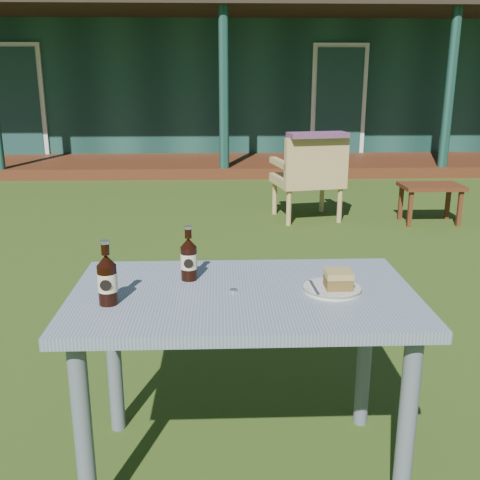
{
  "coord_description": "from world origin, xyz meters",
  "views": [
    {
      "loc": [
        -0.08,
        -3.43,
        1.44
      ],
      "look_at": [
        0.0,
        -1.3,
        0.82
      ],
      "focal_mm": 42.0,
      "sensor_mm": 36.0,
      "label": 1
    }
  ],
  "objects_px": {
    "cola_bottle_near": "(189,258)",
    "side_table": "(431,190)",
    "plate": "(332,288)",
    "cake_slice": "(338,279)",
    "cola_bottle_far": "(107,279)",
    "cafe_table": "(243,318)",
    "armchair_left": "(310,173)"
  },
  "relations": [
    {
      "from": "cafe_table",
      "to": "armchair_left",
      "type": "distance_m",
      "value": 3.96
    },
    {
      "from": "cake_slice",
      "to": "cola_bottle_far",
      "type": "relative_size",
      "value": 0.42
    },
    {
      "from": "cake_slice",
      "to": "side_table",
      "type": "relative_size",
      "value": 0.15
    },
    {
      "from": "plate",
      "to": "cafe_table",
      "type": "bearing_deg",
      "value": 179.26
    },
    {
      "from": "cola_bottle_far",
      "to": "plate",
      "type": "bearing_deg",
      "value": 6.8
    },
    {
      "from": "cola_bottle_near",
      "to": "side_table",
      "type": "bearing_deg",
      "value": 57.63
    },
    {
      "from": "cake_slice",
      "to": "cola_bottle_near",
      "type": "xyz_separation_m",
      "value": [
        -0.52,
        0.14,
        0.04
      ]
    },
    {
      "from": "cake_slice",
      "to": "side_table",
      "type": "bearing_deg",
      "value": 64.89
    },
    {
      "from": "cola_bottle_near",
      "to": "cake_slice",
      "type": "bearing_deg",
      "value": -15.03
    },
    {
      "from": "cola_bottle_far",
      "to": "side_table",
      "type": "xyz_separation_m",
      "value": [
        2.51,
        3.79,
        -0.47
      ]
    },
    {
      "from": "cola_bottle_near",
      "to": "side_table",
      "type": "distance_m",
      "value": 4.25
    },
    {
      "from": "cola_bottle_near",
      "to": "armchair_left",
      "type": "bearing_deg",
      "value": 74.32
    },
    {
      "from": "cake_slice",
      "to": "cola_bottle_far",
      "type": "xyz_separation_m",
      "value": [
        -0.78,
        -0.08,
        0.04
      ]
    },
    {
      "from": "cafe_table",
      "to": "cola_bottle_near",
      "type": "xyz_separation_m",
      "value": [
        -0.19,
        0.13,
        0.18
      ]
    },
    {
      "from": "cafe_table",
      "to": "cola_bottle_near",
      "type": "relative_size",
      "value": 5.9
    },
    {
      "from": "cola_bottle_near",
      "to": "cola_bottle_far",
      "type": "bearing_deg",
      "value": -138.63
    },
    {
      "from": "cola_bottle_far",
      "to": "side_table",
      "type": "bearing_deg",
      "value": 56.43
    },
    {
      "from": "cola_bottle_far",
      "to": "cola_bottle_near",
      "type": "bearing_deg",
      "value": 41.37
    },
    {
      "from": "cafe_table",
      "to": "armchair_left",
      "type": "bearing_deg",
      "value": 77.53
    },
    {
      "from": "cafe_table",
      "to": "cola_bottle_far",
      "type": "distance_m",
      "value": 0.49
    },
    {
      "from": "plate",
      "to": "cola_bottle_near",
      "type": "bearing_deg",
      "value": 165.25
    },
    {
      "from": "cake_slice",
      "to": "armchair_left",
      "type": "relative_size",
      "value": 0.11
    },
    {
      "from": "cake_slice",
      "to": "cola_bottle_near",
      "type": "distance_m",
      "value": 0.54
    },
    {
      "from": "cafe_table",
      "to": "cola_bottle_far",
      "type": "xyz_separation_m",
      "value": [
        -0.45,
        -0.09,
        0.19
      ]
    },
    {
      "from": "side_table",
      "to": "cola_bottle_near",
      "type": "bearing_deg",
      "value": -122.37
    },
    {
      "from": "armchair_left",
      "to": "side_table",
      "type": "bearing_deg",
      "value": -7.79
    },
    {
      "from": "plate",
      "to": "side_table",
      "type": "distance_m",
      "value": 4.11
    },
    {
      "from": "cola_bottle_near",
      "to": "armchair_left",
      "type": "height_order",
      "value": "cola_bottle_near"
    },
    {
      "from": "cake_slice",
      "to": "cola_bottle_far",
      "type": "height_order",
      "value": "cola_bottle_far"
    },
    {
      "from": "plate",
      "to": "cola_bottle_near",
      "type": "height_order",
      "value": "cola_bottle_near"
    },
    {
      "from": "side_table",
      "to": "cake_slice",
      "type": "bearing_deg",
      "value": -115.11
    },
    {
      "from": "plate",
      "to": "cake_slice",
      "type": "relative_size",
      "value": 2.22
    }
  ]
}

